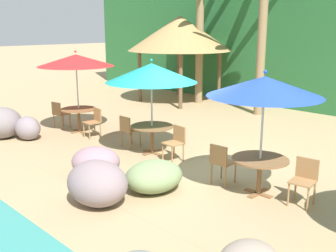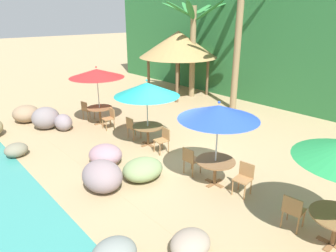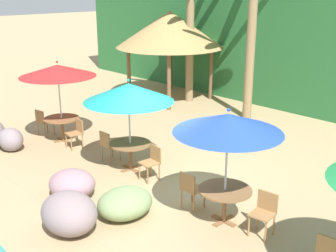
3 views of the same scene
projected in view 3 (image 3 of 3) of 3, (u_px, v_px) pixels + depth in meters
The scene contains 17 objects.
ground_plane at pixel (167, 187), 10.57m from camera, with size 120.00×120.00×0.00m, color tan.
terrace_deck at pixel (167, 187), 10.57m from camera, with size 18.00×5.20×0.01m.
rock_seawall at pixel (16, 171), 10.59m from camera, with size 12.94×3.63×0.92m.
umbrella_red at pixel (58, 71), 13.02m from camera, with size 2.30×2.30×2.52m.
dining_table_red at pixel (62, 122), 13.52m from camera, with size 1.10×1.10×0.74m.
chair_red_seaward at pixel (77, 131), 12.96m from camera, with size 0.47×0.47×0.87m.
chair_red_inland at pixel (43, 121), 13.99m from camera, with size 0.47×0.48×0.87m.
umbrella_teal at pixel (129, 92), 10.94m from camera, with size 2.31×2.31×2.45m.
dining_table_teal at pixel (130, 148), 11.40m from camera, with size 1.10×1.10×0.74m.
chair_teal_seaward at pixel (152, 160), 10.85m from camera, with size 0.46×0.47×0.87m.
chair_teal_inland at pixel (108, 144), 11.95m from camera, with size 0.42×0.43×0.87m.
umbrella_blue at pixel (228, 123), 8.38m from camera, with size 2.17×2.17×2.45m.
dining_table_blue at pixel (225, 195), 8.85m from camera, with size 1.10×1.10×0.74m.
chair_blue_seaward at pixel (265, 210), 8.45m from camera, with size 0.47×0.48×0.87m.
chair_blue_inland at pixel (191, 188), 9.39m from camera, with size 0.44×0.44×0.87m.
palm_tree_nearest at pixel (191, 10), 17.20m from camera, with size 3.71×3.86×5.25m.
palapa_hut at pixel (170, 29), 17.83m from camera, with size 4.48×4.48×3.66m.
Camera 3 is at (6.95, -6.60, 4.71)m, focal length 46.50 mm.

